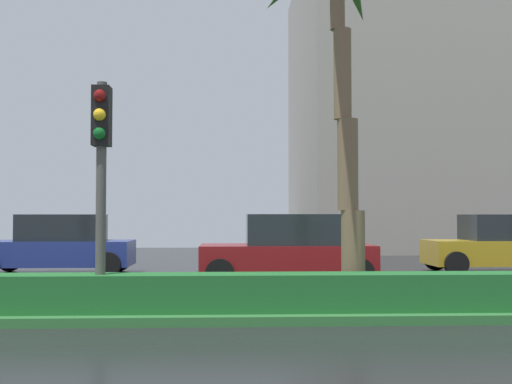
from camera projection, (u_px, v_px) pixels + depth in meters
The scene contains 5 objects.
traffic_signal_median_right at pixel (101, 153), 10.08m from camera, with size 0.28×0.43×3.67m.
car_in_traffic_leading at pixel (59, 245), 18.29m from camera, with size 4.30×2.02×1.72m.
car_in_traffic_second at pixel (289, 250), 15.75m from camera, with size 4.30×2.02×1.72m.
car_in_traffic_third at pixel (502, 245), 18.70m from camera, with size 4.30×2.02×1.72m.
building_far_right at pixel (465, 109), 33.66m from camera, with size 17.69×12.89×14.70m.
Camera 1 is at (5.47, -3.60, 1.68)m, focal length 44.39 mm.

